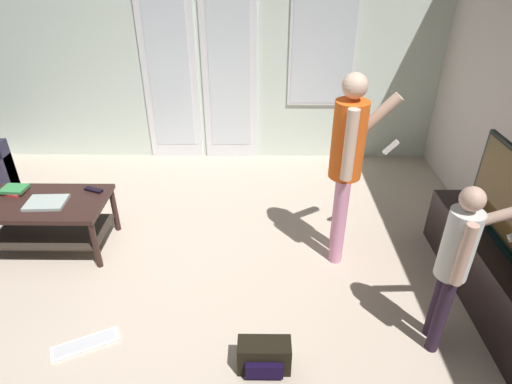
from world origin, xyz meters
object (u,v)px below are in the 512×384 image
at_px(coffee_table, 48,214).
at_px(tv_stand, 494,271).
at_px(backpack, 264,357).
at_px(book_stack, 14,190).
at_px(person_child, 457,258).
at_px(tv_remote_black, 94,190).
at_px(laptop_closed, 46,203).
at_px(loose_keyboard, 85,344).
at_px(person_adult, 348,156).

xyz_separation_m(coffee_table, tv_stand, (3.59, -0.56, -0.11)).
xyz_separation_m(backpack, book_stack, (-2.17, 1.39, 0.40)).
bearing_deg(coffee_table, person_child, -18.70).
bearing_deg(coffee_table, tv_stand, -8.93).
height_order(coffee_table, tv_remote_black, tv_remote_black).
bearing_deg(tv_stand, laptop_closed, 171.69).
bearing_deg(person_child, laptop_closed, 161.86).
bearing_deg(tv_stand, loose_keyboard, -169.99).
bearing_deg(book_stack, coffee_table, -23.23).
xyz_separation_m(loose_keyboard, book_stack, (-0.96, 1.22, 0.50)).
relative_size(laptop_closed, book_stack, 1.51).
xyz_separation_m(coffee_table, laptop_closed, (0.04, -0.05, 0.14)).
xyz_separation_m(coffee_table, backpack, (1.86, -1.25, -0.24)).
xyz_separation_m(person_adult, backpack, (-0.64, -1.17, -0.85)).
height_order(backpack, book_stack, book_stack).
relative_size(tv_stand, person_adult, 1.00).
bearing_deg(person_adult, tv_stand, -23.85).
distance_m(coffee_table, person_adult, 2.57).
bearing_deg(book_stack, tv_remote_black, 3.04).
bearing_deg(laptop_closed, coffee_table, 127.90).
bearing_deg(coffee_table, tv_remote_black, 25.29).
distance_m(backpack, tv_remote_black, 2.10).
bearing_deg(backpack, person_child, 11.23).
xyz_separation_m(tv_stand, loose_keyboard, (-2.95, -0.52, -0.23)).
relative_size(person_adult, backpack, 4.72).
xyz_separation_m(person_child, backpack, (-1.16, -0.23, -0.62)).
relative_size(person_adult, loose_keyboard, 3.52).
relative_size(loose_keyboard, book_stack, 2.15).
distance_m(tv_stand, tv_remote_black, 3.32).
bearing_deg(loose_keyboard, tv_remote_black, 102.50).
bearing_deg(person_child, tv_remote_black, 155.81).
distance_m(person_adult, book_stack, 2.86).
xyz_separation_m(person_child, laptop_closed, (-2.98, 0.98, -0.24)).
height_order(laptop_closed, tv_remote_black, laptop_closed).
xyz_separation_m(person_child, tv_remote_black, (-2.65, 1.19, -0.24)).
relative_size(person_child, loose_keyboard, 2.69).
relative_size(tv_stand, backpack, 4.74).
bearing_deg(backpack, tv_remote_black, 136.47).
xyz_separation_m(backpack, tv_remote_black, (-1.50, 1.42, 0.38)).
distance_m(tv_stand, person_child, 0.89).
distance_m(tv_stand, loose_keyboard, 3.01).
relative_size(person_child, tv_remote_black, 7.17).
xyz_separation_m(tv_stand, backpack, (-1.73, -0.69, -0.13)).
relative_size(coffee_table, tv_remote_black, 6.00).
bearing_deg(tv_remote_black, laptop_closed, -124.04).
distance_m(coffee_table, book_stack, 0.38).
bearing_deg(tv_stand, tv_remote_black, 167.18).
height_order(tv_stand, loose_keyboard, tv_stand).
height_order(loose_keyboard, tv_remote_black, tv_remote_black).
distance_m(person_child, backpack, 1.33).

